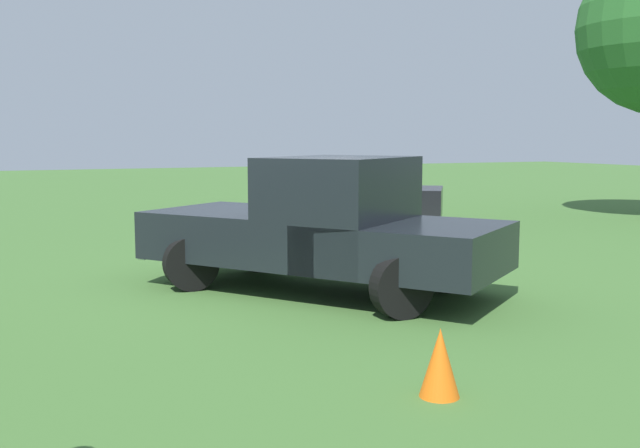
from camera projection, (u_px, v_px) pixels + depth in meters
name	position (u px, v px, depth m)	size (l,w,h in m)	color
ground_plane	(303.00, 284.00, 10.05)	(80.00, 80.00, 0.00)	#3D662D
pickup_truck	(328.00, 224.00, 9.44)	(4.32, 4.97, 1.78)	black
sedan_far	(354.00, 195.00, 17.03)	(4.50, 3.94, 1.48)	black
traffic_cone	(440.00, 363.00, 5.66)	(0.32, 0.32, 0.55)	orange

